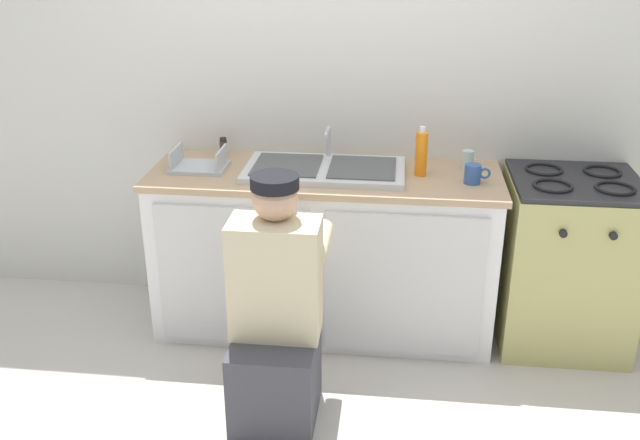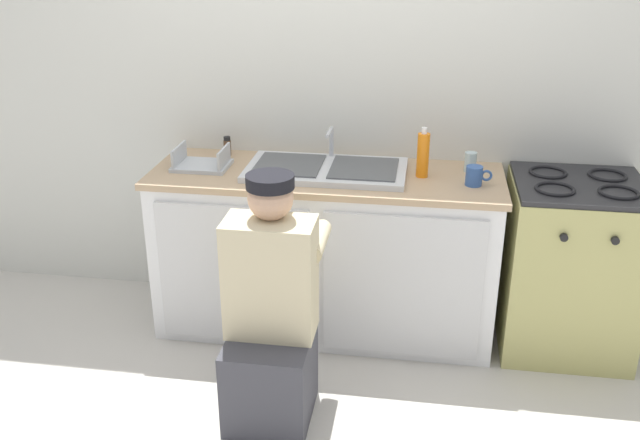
% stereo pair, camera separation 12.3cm
% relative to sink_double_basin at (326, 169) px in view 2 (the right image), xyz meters
% --- Properties ---
extents(ground_plane, '(12.00, 12.00, 0.00)m').
position_rel_sink_double_basin_xyz_m(ground_plane, '(0.00, -0.30, -0.89)').
color(ground_plane, beige).
extents(back_wall, '(6.00, 0.10, 2.50)m').
position_rel_sink_double_basin_xyz_m(back_wall, '(0.00, 0.35, 0.36)').
color(back_wall, silver).
rests_on(back_wall, ground_plane).
extents(counter_cabinet, '(1.74, 0.62, 0.84)m').
position_rel_sink_double_basin_xyz_m(counter_cabinet, '(0.00, -0.01, -0.47)').
color(counter_cabinet, white).
rests_on(counter_cabinet, ground_plane).
extents(countertop, '(1.78, 0.62, 0.03)m').
position_rel_sink_double_basin_xyz_m(countertop, '(0.00, -0.00, -0.04)').
color(countertop, tan).
rests_on(countertop, counter_cabinet).
extents(sink_double_basin, '(0.80, 0.44, 0.19)m').
position_rel_sink_double_basin_xyz_m(sink_double_basin, '(0.00, 0.00, 0.00)').
color(sink_double_basin, silver).
rests_on(sink_double_basin, countertop).
extents(stove_range, '(0.63, 0.62, 0.90)m').
position_rel_sink_double_basin_xyz_m(stove_range, '(1.24, -0.00, -0.45)').
color(stove_range, tan).
rests_on(stove_range, ground_plane).
extents(plumber_person, '(0.42, 0.61, 1.10)m').
position_rel_sink_double_basin_xyz_m(plumber_person, '(-0.12, -0.78, -0.43)').
color(plumber_person, '#3F3F47').
rests_on(plumber_person, ground_plane).
extents(water_glass, '(0.06, 0.06, 0.10)m').
position_rel_sink_double_basin_xyz_m(water_glass, '(0.72, 0.13, 0.03)').
color(water_glass, '#ADC6CC').
rests_on(water_glass, countertop).
extents(spice_bottle_pepper, '(0.04, 0.04, 0.10)m').
position_rel_sink_double_basin_xyz_m(spice_bottle_pepper, '(-0.57, 0.20, 0.03)').
color(spice_bottle_pepper, '#513823').
rests_on(spice_bottle_pepper, countertop).
extents(dish_rack_tray, '(0.28, 0.22, 0.11)m').
position_rel_sink_double_basin_xyz_m(dish_rack_tray, '(-0.64, -0.02, 0.01)').
color(dish_rack_tray, '#B2B7BC').
rests_on(dish_rack_tray, countertop).
extents(soap_bottle_orange, '(0.06, 0.06, 0.25)m').
position_rel_sink_double_basin_xyz_m(soap_bottle_orange, '(0.48, 0.02, 0.09)').
color(soap_bottle_orange, orange).
rests_on(soap_bottle_orange, countertop).
extents(coffee_mug, '(0.13, 0.08, 0.09)m').
position_rel_sink_double_basin_xyz_m(coffee_mug, '(0.73, -0.07, 0.03)').
color(coffee_mug, '#335699').
rests_on(coffee_mug, countertop).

